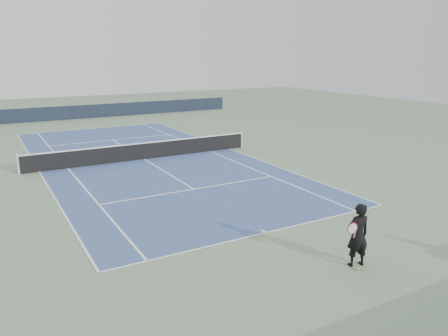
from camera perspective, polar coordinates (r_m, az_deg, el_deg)
ground at (r=24.81m, az=-10.37°, el=1.12°), size 80.00×80.00×0.00m
court_surface at (r=24.81m, az=-10.37°, el=1.13°), size 10.97×23.77×0.01m
tennis_net at (r=24.70m, az=-10.42°, el=2.26°), size 12.90×0.10×1.07m
windscreen_far at (r=41.78m, az=-18.65°, el=6.92°), size 30.00×0.25×1.20m
tennis_player at (r=12.68m, az=17.07°, el=-8.35°), size 0.84×0.62×1.82m
tennis_ball at (r=12.78m, az=17.08°, el=-12.51°), size 0.07×0.07×0.07m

